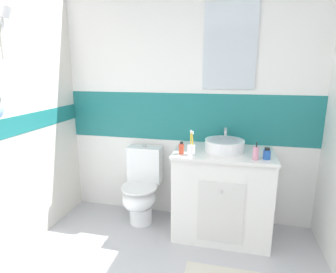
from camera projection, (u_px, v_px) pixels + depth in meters
name	position (u px, v px, depth m)	size (l,w,h in m)	color
wall_back_tiled	(189.00, 102.00, 2.87)	(3.20, 0.20, 2.50)	white
vanity_cabinet	(222.00, 193.00, 2.66)	(0.91, 0.60, 0.85)	white
sink_basin	(224.00, 145.00, 2.54)	(0.36, 0.40, 0.19)	white
toilet	(142.00, 188.00, 2.90)	(0.37, 0.50, 0.80)	white
toothbrush_cup	(191.00, 149.00, 2.42)	(0.07, 0.07, 0.22)	white
soap_dispenser	(256.00, 153.00, 2.29)	(0.05, 0.05, 0.15)	pink
perfume_flask_small	(181.00, 148.00, 2.46)	(0.04, 0.03, 0.11)	#D84C33
lotion_bottle_short	(267.00, 154.00, 2.31)	(0.06, 0.06, 0.10)	#2659B2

